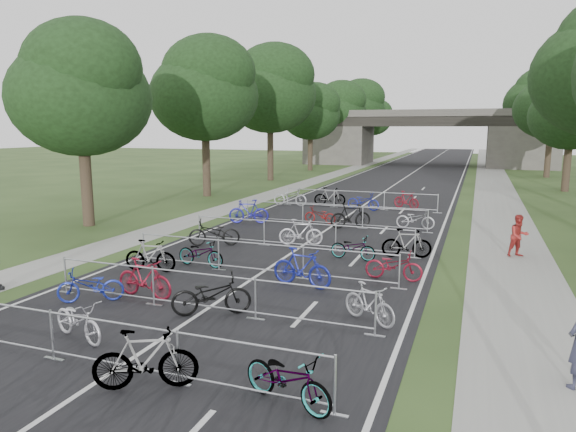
# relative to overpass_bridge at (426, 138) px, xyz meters

# --- Properties ---
(road) EXTENTS (11.00, 140.00, 0.01)m
(road) POSITION_rel_overpass_bridge_xyz_m (0.00, -15.00, -3.53)
(road) COLOR black
(road) RESTS_ON ground
(sidewalk_right) EXTENTS (3.00, 140.00, 0.01)m
(sidewalk_right) POSITION_rel_overpass_bridge_xyz_m (8.00, -15.00, -3.53)
(sidewalk_right) COLOR gray
(sidewalk_right) RESTS_ON ground
(sidewalk_left) EXTENTS (2.00, 140.00, 0.01)m
(sidewalk_left) POSITION_rel_overpass_bridge_xyz_m (-7.50, -15.00, -3.53)
(sidewalk_left) COLOR gray
(sidewalk_left) RESTS_ON ground
(lane_markings) EXTENTS (0.12, 140.00, 0.00)m
(lane_markings) POSITION_rel_overpass_bridge_xyz_m (0.00, -15.00, -3.53)
(lane_markings) COLOR silver
(lane_markings) RESTS_ON ground
(overpass_bridge) EXTENTS (31.00, 8.00, 7.05)m
(overpass_bridge) POSITION_rel_overpass_bridge_xyz_m (0.00, 0.00, 0.00)
(overpass_bridge) COLOR #4E4A45
(overpass_bridge) RESTS_ON ground
(tree_left_0) EXTENTS (6.72, 6.72, 10.25)m
(tree_left_0) POSITION_rel_overpass_bridge_xyz_m (-11.39, -49.07, 2.96)
(tree_left_0) COLOR #33261C
(tree_left_0) RESTS_ON ground
(tree_left_1) EXTENTS (7.56, 7.56, 11.53)m
(tree_left_1) POSITION_rel_overpass_bridge_xyz_m (-11.39, -37.07, 3.77)
(tree_left_1) COLOR #33261C
(tree_left_1) RESTS_ON ground
(tree_left_2) EXTENTS (8.40, 8.40, 12.81)m
(tree_left_2) POSITION_rel_overpass_bridge_xyz_m (-11.39, -25.07, 4.58)
(tree_left_2) COLOR #33261C
(tree_left_2) RESTS_ON ground
(tree_right_2) EXTENTS (6.16, 6.16, 9.39)m
(tree_right_2) POSITION_rel_overpass_bridge_xyz_m (13.11, -25.07, 2.41)
(tree_right_2) COLOR #33261C
(tree_right_2) RESTS_ON ground
(tree_left_3) EXTENTS (6.72, 6.72, 10.25)m
(tree_left_3) POSITION_rel_overpass_bridge_xyz_m (-11.39, -13.07, 2.96)
(tree_left_3) COLOR #33261C
(tree_left_3) RESTS_ON ground
(tree_right_3) EXTENTS (7.17, 7.17, 10.93)m
(tree_right_3) POSITION_rel_overpass_bridge_xyz_m (13.11, -13.07, 3.39)
(tree_right_3) COLOR #33261C
(tree_right_3) RESTS_ON ground
(tree_left_4) EXTENTS (7.56, 7.56, 11.53)m
(tree_left_4) POSITION_rel_overpass_bridge_xyz_m (-11.39, -1.07, 3.77)
(tree_left_4) COLOR #33261C
(tree_left_4) RESTS_ON ground
(tree_right_4) EXTENTS (8.18, 8.18, 12.47)m
(tree_right_4) POSITION_rel_overpass_bridge_xyz_m (13.11, -1.07, 4.37)
(tree_right_4) COLOR #33261C
(tree_right_4) RESTS_ON ground
(tree_left_5) EXTENTS (8.40, 8.40, 12.81)m
(tree_left_5) POSITION_rel_overpass_bridge_xyz_m (-11.39, 10.93, 4.58)
(tree_left_5) COLOR #33261C
(tree_left_5) RESTS_ON ground
(tree_right_5) EXTENTS (6.16, 6.16, 9.39)m
(tree_right_5) POSITION_rel_overpass_bridge_xyz_m (13.11, 10.93, 2.41)
(tree_right_5) COLOR #33261C
(tree_right_5) RESTS_ON ground
(tree_left_6) EXTENTS (6.72, 6.72, 10.25)m
(tree_left_6) POSITION_rel_overpass_bridge_xyz_m (-11.39, 22.93, 2.96)
(tree_left_6) COLOR #33261C
(tree_left_6) RESTS_ON ground
(tree_right_6) EXTENTS (7.17, 7.17, 10.93)m
(tree_right_6) POSITION_rel_overpass_bridge_xyz_m (13.11, 22.93, 3.39)
(tree_right_6) COLOR #33261C
(tree_right_6) RESTS_ON ground
(barrier_row_1) EXTENTS (9.70, 0.08, 1.10)m
(barrier_row_1) POSITION_rel_overpass_bridge_xyz_m (0.00, -61.40, -2.99)
(barrier_row_1) COLOR #ABADB3
(barrier_row_1) RESTS_ON ground
(barrier_row_2) EXTENTS (9.70, 0.08, 1.10)m
(barrier_row_2) POSITION_rel_overpass_bridge_xyz_m (0.00, -57.80, -2.99)
(barrier_row_2) COLOR #ABADB3
(barrier_row_2) RESTS_ON ground
(barrier_row_3) EXTENTS (9.70, 0.08, 1.10)m
(barrier_row_3) POSITION_rel_overpass_bridge_xyz_m (0.00, -54.00, -2.99)
(barrier_row_3) COLOR #ABADB3
(barrier_row_3) RESTS_ON ground
(barrier_row_4) EXTENTS (9.70, 0.08, 1.10)m
(barrier_row_4) POSITION_rel_overpass_bridge_xyz_m (0.00, -50.00, -2.99)
(barrier_row_4) COLOR #ABADB3
(barrier_row_4) RESTS_ON ground
(barrier_row_5) EXTENTS (9.70, 0.08, 1.10)m
(barrier_row_5) POSITION_rel_overpass_bridge_xyz_m (0.00, -45.00, -2.99)
(barrier_row_5) COLOR #ABADB3
(barrier_row_5) RESTS_ON ground
(barrier_row_6) EXTENTS (9.70, 0.08, 1.10)m
(barrier_row_6) POSITION_rel_overpass_bridge_xyz_m (0.00, -39.00, -2.99)
(barrier_row_6) COLOR #ABADB3
(barrier_row_6) RESTS_ON ground
(bike_5) EXTENTS (1.93, 1.17, 0.96)m
(bike_5) POSITION_rel_overpass_bridge_xyz_m (-1.76, -60.40, -3.05)
(bike_5) COLOR silver
(bike_5) RESTS_ON ground
(bike_6) EXTENTS (1.99, 1.38, 1.18)m
(bike_6) POSITION_rel_overpass_bridge_xyz_m (1.06, -61.76, -2.95)
(bike_6) COLOR #ABADB3
(bike_6) RESTS_ON ground
(bike_7) EXTENTS (2.04, 1.28, 1.01)m
(bike_7) POSITION_rel_overpass_bridge_xyz_m (3.74, -61.38, -3.03)
(bike_7) COLOR #ABADB3
(bike_7) RESTS_ON ground
(bike_8) EXTENTS (1.87, 1.48, 0.95)m
(bike_8) POSITION_rel_overpass_bridge_xyz_m (-3.33, -58.21, -3.06)
(bike_8) COLOR #1C2B9C
(bike_8) RESTS_ON ground
(bike_9) EXTENTS (1.97, 0.74, 1.16)m
(bike_9) POSITION_rel_overpass_bridge_xyz_m (-2.12, -57.39, -2.96)
(bike_9) COLOR maroon
(bike_9) RESTS_ON ground
(bike_10) EXTENTS (2.16, 1.66, 1.09)m
(bike_10) POSITION_rel_overpass_bridge_xyz_m (0.33, -57.91, -2.99)
(bike_10) COLOR black
(bike_10) RESTS_ON ground
(bike_11) EXTENTS (1.68, 1.27, 1.01)m
(bike_11) POSITION_rel_overpass_bridge_xyz_m (4.30, -57.02, -3.03)
(bike_11) COLOR #9B9CA2
(bike_11) RESTS_ON ground
(bike_12) EXTENTS (1.89, 0.79, 1.10)m
(bike_12) POSITION_rel_overpass_bridge_xyz_m (-3.61, -55.00, -2.98)
(bike_12) COLOR #ABADB3
(bike_12) RESTS_ON ground
(bike_13) EXTENTS (1.91, 0.82, 0.97)m
(bike_13) POSITION_rel_overpass_bridge_xyz_m (-2.32, -53.85, -3.05)
(bike_13) COLOR #ABADB3
(bike_13) RESTS_ON ground
(bike_14) EXTENTS (2.08, 0.92, 1.21)m
(bike_14) POSITION_rel_overpass_bridge_xyz_m (1.76, -54.82, -2.93)
(bike_14) COLOR navy
(bike_14) RESTS_ON ground
(bike_15) EXTENTS (1.83, 0.64, 0.96)m
(bike_15) POSITION_rel_overpass_bridge_xyz_m (4.30, -53.12, -3.05)
(bike_15) COLOR maroon
(bike_15) RESTS_ON ground
(bike_16) EXTENTS (2.21, 1.56, 1.10)m
(bike_16) POSITION_rel_overpass_bridge_xyz_m (-3.43, -50.82, -2.98)
(bike_16) COLOR black
(bike_16) RESTS_ON ground
(bike_17) EXTENTS (1.91, 0.96, 1.10)m
(bike_17) POSITION_rel_overpass_bridge_xyz_m (-0.09, -49.51, -2.98)
(bike_17) COLOR #BBB9C2
(bike_17) RESTS_ON ground
(bike_18) EXTENTS (1.78, 0.78, 0.91)m
(bike_18) POSITION_rel_overpass_bridge_xyz_m (2.48, -51.05, -3.08)
(bike_18) COLOR #ABADB3
(bike_18) RESTS_ON ground
(bike_19) EXTENTS (1.91, 0.90, 1.11)m
(bike_19) POSITION_rel_overpass_bridge_xyz_m (4.30, -50.06, -2.98)
(bike_19) COLOR #ABADB3
(bike_19) RESTS_ON ground
(bike_20) EXTENTS (2.12, 1.16, 1.23)m
(bike_20) POSITION_rel_overpass_bridge_xyz_m (-4.20, -45.72, -2.92)
(bike_20) COLOR navy
(bike_20) RESTS_ON ground
(bike_21) EXTENTS (1.69, 0.68, 0.87)m
(bike_21) POSITION_rel_overpass_bridge_xyz_m (-0.78, -44.50, -3.10)
(bike_21) COLOR maroon
(bike_21) RESTS_ON ground
(bike_22) EXTENTS (2.02, 1.54, 1.22)m
(bike_22) POSITION_rel_overpass_bridge_xyz_m (0.97, -45.18, -2.93)
(bike_22) COLOR black
(bike_22) RESTS_ON ground
(bike_23) EXTENTS (1.83, 0.65, 0.96)m
(bike_23) POSITION_rel_overpass_bridge_xyz_m (3.95, -44.17, -3.05)
(bike_23) COLOR #B1B1B9
(bike_23) RESTS_ON ground
(bike_24) EXTENTS (2.18, 0.78, 1.14)m
(bike_24) POSITION_rel_overpass_bridge_xyz_m (-4.30, -39.31, -2.96)
(bike_24) COLOR #A5A5AD
(bike_24) RESTS_ON ground
(bike_25) EXTENTS (2.03, 0.97, 1.17)m
(bike_25) POSITION_rel_overpass_bridge_xyz_m (-1.94, -38.55, -2.95)
(bike_25) COLOR #ABADB3
(bike_25) RESTS_ON ground
(bike_26) EXTENTS (2.09, 1.06, 1.05)m
(bike_26) POSITION_rel_overpass_bridge_xyz_m (0.36, -39.39, -3.01)
(bike_26) COLOR navy
(bike_26) RESTS_ON ground
(bike_27) EXTENTS (1.79, 1.22, 1.05)m
(bike_27) POSITION_rel_overpass_bridge_xyz_m (2.70, -37.99, -3.01)
(bike_27) COLOR maroon
(bike_27) RESTS_ON ground
(pedestrian_b) EXTENTS (0.98, 0.91, 1.61)m
(pedestrian_b) POSITION_rel_overpass_bridge_xyz_m (8.25, -48.40, -2.73)
(pedestrian_b) COLOR maroon
(pedestrian_b) RESTS_ON ground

